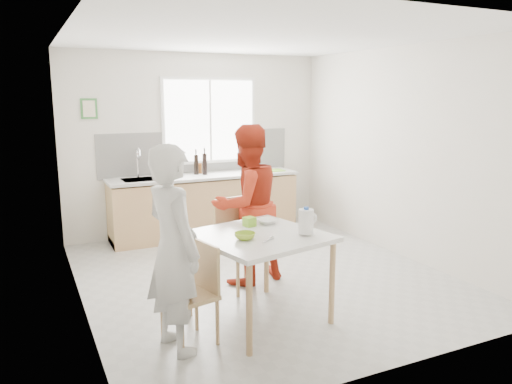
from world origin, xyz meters
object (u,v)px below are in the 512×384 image
Objects in this scene: person_white at (173,250)px; milk_jug at (306,221)px; dining_table at (259,243)px; person_red at (247,205)px; chair_left at (196,289)px; wine_bottle_a at (205,164)px; chair_far at (238,238)px; bowl_white at (267,221)px; wine_bottle_b at (196,164)px; bowl_green at (245,236)px.

person_white is 1.24m from milk_jug.
person_red is (0.31, 0.95, 0.14)m from dining_table.
chair_left reaches higher than dining_table.
milk_jug is 0.76× the size of wine_bottle_a.
wine_bottle_a reaches higher than chair_far.
person_white is at bearing 31.94° from person_red.
bowl_white is 0.60× the size of wine_bottle_a.
dining_table is 3.10m from wine_bottle_b.
person_white is 0.69m from bowl_green.
bowl_green is 0.59× the size of wine_bottle_a.
person_red is 5.55× the size of wine_bottle_a.
bowl_green is (-0.49, -1.05, -0.03)m from person_red.
dining_table is at bearing -113.01° from chair_far.
person_white is 1.64m from person_red.
person_white is 0.97× the size of person_red.
milk_jug is 3.26m from wine_bottle_b.
wine_bottle_b is at bearing 149.49° from wine_bottle_a.
person_red is 1.16m from bowl_green.
chair_left is at bearing 164.45° from milk_jug.
person_red is at bearing 72.21° from dining_table.
dining_table is at bearing -90.00° from person_white.
bowl_white is 2.71m from wine_bottle_a.
bowl_white is at bearing -78.07° from person_white.
milk_jug is (0.38, -0.20, 0.22)m from dining_table.
person_white is 3.50m from wine_bottle_b.
chair_far reaches higher than bowl_green.
person_white is 5.36× the size of wine_bottle_a.
chair_far is at bearing 128.52° from chair_left.
wine_bottle_b is at bearing 81.89° from dining_table.
milk_jug is at bearing -93.04° from wine_bottle_a.
milk_jug is at bearing -91.37° from chair_far.
chair_left is at bearing -167.53° from dining_table.
chair_far is 2.26m from wine_bottle_b.
bowl_green is 0.77× the size of milk_jug.
person_red is 9.48× the size of bowl_green.
person_red is at bearing 84.06° from bowl_white.
person_red reaches higher than milk_jug.
wine_bottle_b is (0.27, 2.18, 0.53)m from chair_far.
person_red is at bearing 14.93° from chair_far.
wine_bottle_b is at bearing 70.42° from chair_far.
person_red is 1.16m from milk_jug.
chair_left is at bearing -109.02° from wine_bottle_b.
person_white is 5.72× the size of wine_bottle_b.
bowl_white is 0.64× the size of wine_bottle_b.
chair_left is at bearing 36.02° from person_red.
wine_bottle_b is (-0.11, 0.07, -0.01)m from wine_bottle_a.
bowl_green is at bearing -101.14° from wine_bottle_b.
wine_bottle_a is at bearing 83.47° from bowl_white.
milk_jug is 3.20m from wine_bottle_a.
wine_bottle_a is (1.41, 3.18, 0.22)m from person_white.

